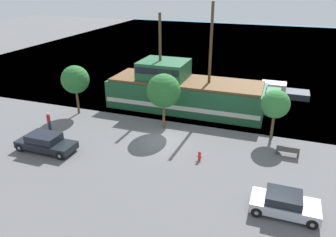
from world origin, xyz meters
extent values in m
plane|color=#5B5B5E|center=(0.00, 0.00, 0.00)|extent=(160.00, 160.00, 0.00)
plane|color=#38667F|center=(0.00, 44.00, 0.00)|extent=(80.00, 80.00, 0.00)
cube|color=#1E5633|center=(-0.20, 7.90, 1.46)|extent=(16.41, 5.31, 2.93)
cube|color=silver|center=(-0.20, 7.90, 1.03)|extent=(16.09, 5.39, 0.45)
cube|color=#1E5633|center=(8.60, 7.90, 1.90)|extent=(1.40, 2.92, 2.05)
cube|color=brown|center=(-0.20, 7.90, 3.05)|extent=(15.76, 4.88, 0.25)
cube|color=#1E5633|center=(-2.67, 7.90, 4.10)|extent=(4.92, 4.24, 1.84)
cube|color=black|center=(-2.67, 7.90, 4.38)|extent=(4.68, 4.30, 0.66)
cylinder|color=#4C331E|center=(2.26, 7.90, 7.11)|extent=(0.28, 0.28, 7.86)
cylinder|color=#4C331E|center=(-3.08, 7.90, 6.52)|extent=(0.28, 0.28, 6.68)
cube|color=#2D333D|center=(9.00, 15.61, 0.37)|extent=(7.09, 2.40, 0.74)
cube|color=silver|center=(8.47, 15.61, 1.15)|extent=(2.84, 1.88, 0.81)
cube|color=black|center=(9.32, 15.61, 1.15)|extent=(0.12, 1.68, 0.65)
cube|color=black|center=(-8.15, -4.95, 0.55)|extent=(4.91, 1.92, 0.57)
cube|color=black|center=(-8.30, -4.95, 1.15)|extent=(2.55, 1.72, 0.62)
cylinder|color=black|center=(-6.20, -5.82, 0.36)|extent=(0.72, 0.22, 0.72)
cylinder|color=gray|center=(-6.20, -5.82, 0.36)|extent=(0.27, 0.25, 0.27)
cylinder|color=black|center=(-6.20, -4.08, 0.36)|extent=(0.72, 0.22, 0.72)
cylinder|color=gray|center=(-6.20, -4.08, 0.36)|extent=(0.27, 0.25, 0.27)
cylinder|color=black|center=(-10.10, -5.82, 0.36)|extent=(0.72, 0.22, 0.72)
cylinder|color=gray|center=(-10.10, -5.82, 0.36)|extent=(0.27, 0.25, 0.27)
cylinder|color=black|center=(-10.10, -4.08, 0.36)|extent=(0.72, 0.22, 0.72)
cylinder|color=gray|center=(-10.10, -4.08, 0.36)|extent=(0.27, 0.25, 0.27)
cube|color=#B7BCC6|center=(10.36, -6.60, 0.55)|extent=(3.97, 1.90, 0.60)
cube|color=black|center=(10.24, -6.60, 1.12)|extent=(2.06, 1.71, 0.54)
cylinder|color=black|center=(11.88, -7.46, 0.33)|extent=(0.65, 0.22, 0.65)
cylinder|color=gray|center=(11.88, -7.46, 0.33)|extent=(0.25, 0.25, 0.25)
cylinder|color=black|center=(11.88, -5.73, 0.33)|extent=(0.65, 0.22, 0.65)
cylinder|color=gray|center=(11.88, -5.73, 0.33)|extent=(0.25, 0.25, 0.25)
cylinder|color=black|center=(8.83, -7.46, 0.33)|extent=(0.65, 0.22, 0.65)
cylinder|color=gray|center=(8.83, -7.46, 0.33)|extent=(0.25, 0.25, 0.25)
cylinder|color=black|center=(8.83, -5.73, 0.33)|extent=(0.65, 0.22, 0.65)
cylinder|color=gray|center=(8.83, -5.73, 0.33)|extent=(0.25, 0.25, 0.25)
cylinder|color=red|center=(4.01, -2.28, 0.28)|extent=(0.22, 0.22, 0.56)
sphere|color=red|center=(4.01, -2.28, 0.64)|extent=(0.25, 0.25, 0.25)
cylinder|color=red|center=(3.85, -2.28, 0.31)|extent=(0.10, 0.09, 0.09)
cylinder|color=red|center=(4.17, -2.28, 0.31)|extent=(0.10, 0.09, 0.09)
cube|color=#4C4742|center=(10.41, 0.82, 0.42)|extent=(1.74, 0.45, 0.05)
cube|color=#4C4742|center=(10.41, 0.62, 0.65)|extent=(1.74, 0.06, 0.40)
cube|color=#2D2D2D|center=(9.60, 0.82, 0.20)|extent=(0.12, 0.36, 0.40)
cube|color=#2D2D2D|center=(11.22, 0.82, 0.20)|extent=(0.12, 0.36, 0.40)
cylinder|color=#232838|center=(-10.50, -1.58, 0.42)|extent=(0.27, 0.27, 0.84)
cylinder|color=#B22323|center=(-10.50, -1.58, 1.16)|extent=(0.32, 0.32, 0.65)
sphere|color=beige|center=(-10.50, -1.58, 1.60)|extent=(0.23, 0.23, 0.23)
cylinder|color=brown|center=(-10.30, 2.84, 1.22)|extent=(0.24, 0.24, 2.45)
sphere|color=#286B2D|center=(-10.30, 2.84, 3.64)|extent=(2.81, 2.81, 2.81)
cylinder|color=brown|center=(-0.67, 2.43, 1.18)|extent=(0.24, 0.24, 2.37)
sphere|color=#286B2D|center=(-0.67, 2.43, 3.68)|extent=(3.08, 3.08, 3.08)
cylinder|color=brown|center=(9.00, 3.37, 1.13)|extent=(0.24, 0.24, 2.26)
sphere|color=#337A38|center=(9.00, 3.37, 3.29)|extent=(2.42, 2.42, 2.42)
camera|label=1|loc=(9.11, -23.86, 13.08)|focal=35.00mm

